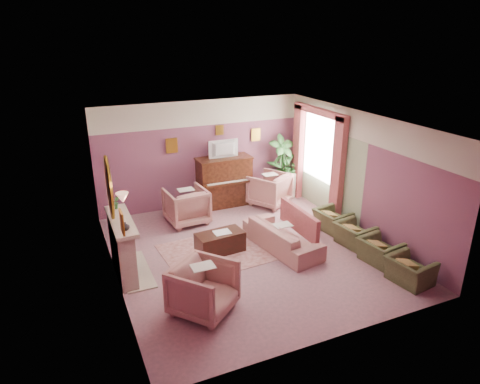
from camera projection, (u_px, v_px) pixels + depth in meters
name	position (u px, v px, depth m)	size (l,w,h in m)	color
floor	(249.00, 252.00, 9.16)	(5.50, 6.00, 0.01)	gray
ceiling	(250.00, 122.00, 8.16)	(5.50, 6.00, 0.01)	white
wall_back	(202.00, 154.00, 11.22)	(5.50, 0.02, 2.80)	#643B5D
wall_front	(339.00, 259.00, 6.09)	(5.50, 0.02, 2.80)	#643B5D
wall_left	(110.00, 213.00, 7.62)	(0.02, 6.00, 2.80)	#643B5D
wall_right	(360.00, 174.00, 9.69)	(0.02, 6.00, 2.80)	#643B5D
picture_rail_band	(200.00, 113.00, 10.83)	(5.50, 0.01, 0.65)	beige
stripe_panel	(325.00, 171.00, 10.91)	(0.01, 3.00, 2.15)	#9AB085
fireplace_surround	(122.00, 248.00, 8.16)	(0.30, 1.40, 1.10)	#C0B198
fireplace_inset	(128.00, 254.00, 8.25)	(0.18, 0.72, 0.68)	black
fire_ember	(131.00, 262.00, 8.33)	(0.06, 0.54, 0.10)	#FE3814
mantel_shelf	(121.00, 221.00, 7.96)	(0.40, 1.55, 0.07)	#C0B198
hearth	(135.00, 271.00, 8.42)	(0.55, 1.50, 0.02)	#C0B198
mirror_frame	(109.00, 188.00, 7.67)	(0.04, 0.72, 1.20)	#AD8323
mirror_glass	(111.00, 188.00, 7.68)	(0.01, 0.60, 1.06)	white
sconce_shade	(122.00, 198.00, 6.74)	(0.20, 0.20, 0.16)	#FFAE87
piano	(224.00, 182.00, 11.40)	(1.40, 0.60, 1.30)	#3D1C0F
piano_keyshelf	(229.00, 184.00, 11.08)	(1.30, 0.12, 0.06)	#3D1C0F
piano_keys	(229.00, 182.00, 11.07)	(1.20, 0.08, 0.02)	beige
piano_top	(224.00, 158.00, 11.17)	(1.45, 0.65, 0.04)	#3D1C0F
television	(225.00, 148.00, 11.02)	(0.80, 0.12, 0.48)	black
print_back_left	(172.00, 146.00, 10.77)	(0.30, 0.03, 0.38)	#AD8323
print_back_right	(256.00, 135.00, 11.64)	(0.26, 0.03, 0.34)	#AD8323
print_back_mid	(220.00, 130.00, 11.16)	(0.22, 0.03, 0.26)	#AD8323
print_left_wall	(122.00, 222.00, 6.50)	(0.03, 0.28, 0.36)	#AD8323
window_blind	(320.00, 145.00, 10.89)	(0.03, 1.40, 1.80)	beige
curtain_left	(338.00, 171.00, 10.22)	(0.16, 0.34, 2.60)	#9C474A
curtain_right	(298.00, 152.00, 11.79)	(0.16, 0.34, 2.60)	#9C474A
pelmet	(320.00, 112.00, 10.55)	(0.16, 2.20, 0.16)	#9C474A
mantel_plant	(116.00, 202.00, 8.38)	(0.16, 0.16, 0.28)	#3A7E38
mantel_vase	(125.00, 226.00, 7.50)	(0.16, 0.16, 0.16)	beige
area_rug	(223.00, 250.00, 9.21)	(2.50, 1.80, 0.01)	#B37572
coffee_table	(220.00, 242.00, 9.09)	(1.00, 0.50, 0.45)	black
table_paper	(222.00, 232.00, 9.02)	(0.35, 0.28, 0.01)	white
sofa	(282.00, 232.00, 9.17)	(0.65, 1.96, 0.79)	tan
sofa_throw	(299.00, 220.00, 9.25)	(0.10, 1.49, 0.55)	#9C474A
floral_armchair_left	(186.00, 204.00, 10.39)	(0.93, 0.93, 0.97)	tan
floral_armchair_right	(270.00, 188.00, 11.47)	(0.93, 0.93, 0.97)	tan
floral_armchair_front	(204.00, 286.00, 7.07)	(0.93, 0.93, 0.97)	tan
olive_chair_a	(410.00, 267.00, 7.94)	(0.55, 0.78, 0.67)	#484F2D
olive_chair_b	(380.00, 247.00, 8.64)	(0.55, 0.78, 0.67)	#484F2D
olive_chair_c	(354.00, 231.00, 9.34)	(0.55, 0.78, 0.67)	#484F2D
olive_chair_d	(332.00, 217.00, 10.04)	(0.55, 0.78, 0.67)	#484F2D
side_table	(287.00, 184.00, 12.14)	(0.52, 0.52, 0.70)	white
side_plant_big	(288.00, 167.00, 11.96)	(0.30, 0.30, 0.34)	#3A7E38
side_plant_small	(294.00, 168.00, 11.93)	(0.16, 0.16, 0.28)	#3A7E38
palm_pot	(281.00, 191.00, 12.16)	(0.34, 0.34, 0.34)	brown
palm_plant	(282.00, 161.00, 11.84)	(0.76, 0.76, 1.44)	#3A7E38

